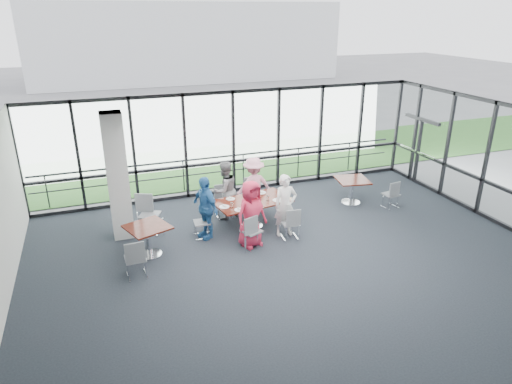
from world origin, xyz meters
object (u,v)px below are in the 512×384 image
object	(u,v)px
chair_main_fl	(223,202)
side_table_left	(148,231)
diner_far_right	(254,186)
diner_near_right	(285,206)
chair_spare_r	(391,194)
main_table	(252,205)
diner_end	(205,208)
chair_main_fr	(252,195)
chair_main_end	(202,222)
chair_main_nl	(251,231)
chair_main_nr	(290,223)
diner_far_left	(225,190)
chair_spare_la	(135,258)
diner_near_left	(251,214)
structural_column	(117,177)
chair_spare_lb	(150,215)
side_table_right	(352,183)

from	to	relation	value
chair_main_fl	side_table_left	bearing A→B (deg)	30.86
diner_far_right	diner_near_right	bearing A→B (deg)	94.66
chair_spare_r	diner_far_right	bearing A→B (deg)	155.57
main_table	diner_far_right	bearing A→B (deg)	58.71
diner_near_right	diner_end	size ratio (longest dim) A/B	0.99
side_table_left	chair_main_fr	xyz separation A→B (m)	(3.16, 1.66, -0.18)
side_table_left	chair_main_fl	distance (m)	2.69
chair_main_end	chair_main_nl	bearing A→B (deg)	50.46
chair_main_fr	chair_main_fl	bearing A→B (deg)	2.73
diner_near_right	chair_main_fl	bearing A→B (deg)	128.98
diner_far_right	chair_spare_r	world-z (taller)	diner_far_right
chair_main_nr	diner_far_left	bearing A→B (deg)	130.54
chair_main_nl	chair_spare_la	size ratio (longest dim) A/B	0.98
diner_near_right	chair_main_fr	distance (m)	1.83
diner_end	chair_main_nr	xyz separation A→B (m)	(1.98, -0.76, -0.41)
diner_near_left	chair_spare_r	world-z (taller)	diner_near_left
side_table_left	chair_main_fr	size ratio (longest dim) A/B	1.27
diner_far_left	chair_spare_r	world-z (taller)	diner_far_left
structural_column	chair_main_nl	xyz separation A→B (m)	(2.87, -1.71, -1.17)
diner_far_left	chair_spare_lb	distance (m)	2.11
diner_near_left	chair_main_fr	distance (m)	2.17
diner_end	chair_main_nr	distance (m)	2.16
chair_spare_r	chair_spare_la	bearing A→B (deg)	-179.96
chair_spare_la	diner_near_left	bearing A→B (deg)	8.11
diner_end	diner_near_left	bearing A→B (deg)	28.72
side_table_right	diner_far_right	bearing A→B (deg)	173.70
structural_column	diner_near_right	xyz separation A→B (m)	(3.91, -1.37, -0.79)
chair_main_nl	diner_far_right	bearing A→B (deg)	47.57
chair_spare_la	chair_main_nr	bearing A→B (deg)	5.93
side_table_left	diner_near_left	distance (m)	2.46
diner_far_left	diner_near_right	bearing A→B (deg)	105.76
chair_spare_r	diner_near_right	bearing A→B (deg)	178.87
main_table	chair_main_nr	xyz separation A→B (m)	(0.67, -0.94, -0.22)
side_table_right	diner_near_right	size ratio (longest dim) A/B	0.65
diner_near_right	diner_end	distance (m)	2.02
diner_near_right	chair_spare_lb	size ratio (longest dim) A/B	1.63
side_table_right	diner_far_left	distance (m)	3.86
diner_near_left	diner_far_right	xyz separation A→B (m)	(0.71, 1.80, -0.02)
diner_near_left	diner_end	distance (m)	1.23
main_table	chair_spare_r	world-z (taller)	chair_spare_r
chair_main_nr	diner_near_right	bearing A→B (deg)	106.66
diner_end	chair_main_fl	bearing A→B (deg)	122.81
side_table_left	chair_main_nr	distance (m)	3.49
diner_near_right	chair_spare_la	size ratio (longest dim) A/B	1.83
diner_near_left	chair_main_nr	size ratio (longest dim) A/B	2.07
chair_spare_lb	chair_main_fr	bearing A→B (deg)	-146.70
diner_far_left	diner_end	xyz separation A→B (m)	(-0.78, -0.94, -0.00)
side_table_right	side_table_left	bearing A→B (deg)	-169.68
side_table_left	chair_main_fl	world-z (taller)	chair_main_fl
side_table_left	chair_spare_la	xyz separation A→B (m)	(-0.39, -0.85, -0.20)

